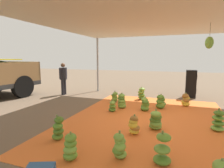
# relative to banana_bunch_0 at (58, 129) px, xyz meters

# --- Properties ---
(ground_plane) EXTENTS (40.00, 40.00, 0.00)m
(ground_plane) POSITION_rel_banana_bunch_0_xyz_m (1.98, 1.38, -0.25)
(ground_plane) COLOR brown
(tarp_orange) EXTENTS (6.02, 4.49, 0.01)m
(tarp_orange) POSITION_rel_banana_bunch_0_xyz_m (1.98, -1.62, -0.25)
(tarp_orange) COLOR orange
(tarp_orange) RESTS_ON ground
(tent_canopy) EXTENTS (8.00, 7.00, 2.89)m
(tent_canopy) POSITION_rel_banana_bunch_0_xyz_m (1.98, -1.72, 2.56)
(tent_canopy) COLOR #9EA0A5
(tent_canopy) RESTS_ON ground
(banana_bunch_0) EXTENTS (0.36, 0.37, 0.57)m
(banana_bunch_0) POSITION_rel_banana_bunch_0_xyz_m (0.00, 0.00, 0.00)
(banana_bunch_0) COLOR #518428
(banana_bunch_0) RESTS_ON tarp_orange
(banana_bunch_1) EXTENTS (0.40, 0.38, 0.52)m
(banana_bunch_1) POSITION_rel_banana_bunch_0_xyz_m (1.33, -1.91, -0.02)
(banana_bunch_1) COLOR #6B9E38
(banana_bunch_1) RESTS_ON tarp_orange
(banana_bunch_2) EXTENTS (0.35, 0.35, 0.46)m
(banana_bunch_2) POSITION_rel_banana_bunch_0_xyz_m (3.69, -0.01, -0.05)
(banana_bunch_2) COLOR #518428
(banana_bunch_2) RESTS_ON tarp_orange
(banana_bunch_3) EXTENTS (0.41, 0.39, 0.58)m
(banana_bunch_3) POSITION_rel_banana_bunch_0_xyz_m (1.75, -3.36, -0.01)
(banana_bunch_3) COLOR #75A83D
(banana_bunch_3) RESTS_ON tarp_orange
(banana_bunch_4) EXTENTS (0.32, 0.31, 0.48)m
(banana_bunch_4) POSITION_rel_banana_bunch_0_xyz_m (0.87, -1.47, -0.04)
(banana_bunch_4) COLOR gold
(banana_bunch_4) RESTS_ON tarp_orange
(banana_bunch_5) EXTENTS (0.41, 0.41, 0.56)m
(banana_bunch_5) POSITION_rel_banana_bunch_0_xyz_m (2.91, -0.55, 0.00)
(banana_bunch_5) COLOR #75A83D
(banana_bunch_5) RESTS_ON tarp_orange
(banana_bunch_6) EXTENTS (0.43, 0.42, 0.52)m
(banana_bunch_6) POSITION_rel_banana_bunch_0_xyz_m (3.93, -2.70, -0.02)
(banana_bunch_6) COLOR gold
(banana_bunch_6) RESTS_ON tarp_orange
(banana_bunch_7) EXTENTS (0.31, 0.29, 0.52)m
(banana_bunch_7) POSITION_rel_banana_bunch_0_xyz_m (-0.25, -1.47, -0.02)
(banana_bunch_7) COLOR #6B9E38
(banana_bunch_7) RESTS_ON tarp_orange
(banana_bunch_8) EXTENTS (0.43, 0.45, 0.53)m
(banana_bunch_8) POSITION_rel_banana_bunch_0_xyz_m (3.32, -1.86, -0.01)
(banana_bunch_8) COLOR #477523
(banana_bunch_8) RESTS_ON tarp_orange
(banana_bunch_9) EXTENTS (0.45, 0.45, 0.56)m
(banana_bunch_9) POSITION_rel_banana_bunch_0_xyz_m (4.50, -0.96, -0.01)
(banana_bunch_9) COLOR #518428
(banana_bunch_9) RESTS_ON tarp_orange
(banana_bunch_10) EXTENTS (0.41, 0.38, 0.49)m
(banana_bunch_10) POSITION_rel_banana_bunch_0_xyz_m (2.87, -1.39, -0.03)
(banana_bunch_10) COLOR #518428
(banana_bunch_10) RESTS_ON tarp_orange
(banana_bunch_11) EXTENTS (0.38, 0.38, 0.57)m
(banana_bunch_11) POSITION_rel_banana_bunch_0_xyz_m (-0.14, -2.19, -0.01)
(banana_bunch_11) COLOR #518428
(banana_bunch_11) RESTS_ON tarp_orange
(banana_bunch_12) EXTENTS (0.36, 0.34, 0.51)m
(banana_bunch_12) POSITION_rel_banana_bunch_0_xyz_m (-0.56, -0.67, -0.03)
(banana_bunch_12) COLOR #60932D
(banana_bunch_12) RESTS_ON tarp_orange
(banana_bunch_14) EXTENTS (0.29, 0.29, 0.42)m
(banana_bunch_14) POSITION_rel_banana_bunch_0_xyz_m (2.38, -0.39, -0.07)
(banana_bunch_14) COLOR #518428
(banana_bunch_14) RESTS_ON tarp_orange
(worker_0) EXTENTS (0.57, 0.35, 1.54)m
(worker_0) POSITION_rel_banana_bunch_0_xyz_m (4.28, 2.82, 0.65)
(worker_0) COLOR #26262D
(worker_0) RESTS_ON ground
(speaker_stack) EXTENTS (0.49, 0.46, 1.24)m
(speaker_stack) POSITION_rel_banana_bunch_0_xyz_m (5.77, -2.96, 0.37)
(speaker_stack) COLOR black
(speaker_stack) RESTS_ON ground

